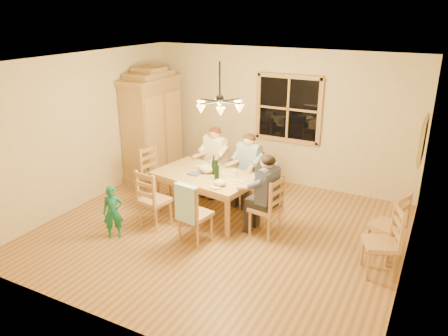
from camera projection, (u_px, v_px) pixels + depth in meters
The scene contains 33 objects.
floor at pixel (220, 231), 7.08m from camera, with size 5.50×5.50×0.00m, color brown.
ceiling at pixel (220, 61), 6.14m from camera, with size 5.50×5.00×0.02m, color white.
wall_back at pixel (279, 117), 8.69m from camera, with size 5.50×0.02×2.70m, color #CEB891.
wall_left at pixel (84, 130), 7.80m from camera, with size 0.02×5.00×2.70m, color #CEB891.
wall_right at pixel (415, 184), 5.42m from camera, with size 0.02×5.00×2.70m, color #CEB891.
window at pixel (288, 109), 8.51m from camera, with size 1.30×0.06×1.30m.
painting at pixel (423, 140), 6.35m from camera, with size 0.06×0.78×0.64m.
chandelier at pixel (220, 105), 6.36m from camera, with size 0.77×0.68×0.71m.
armoire at pixel (153, 128), 9.07m from camera, with size 0.66×1.40×2.30m.
dining_table at pixel (206, 180), 7.43m from camera, with size 1.86×1.30×0.76m.
chair_far_left at pixel (215, 179), 8.41m from camera, with size 0.50×0.48×0.99m.
chair_far_right at pixel (248, 188), 7.98m from camera, with size 0.50×0.48×0.99m.
chair_near_left at pixel (155, 209), 7.18m from camera, with size 0.50×0.48×0.99m.
chair_near_right at pixel (195, 223), 6.70m from camera, with size 0.50×0.48×0.99m.
chair_end_left at pixel (157, 183), 8.22m from camera, with size 0.48×0.50×0.99m.
chair_end_right at pixel (265, 217), 6.89m from camera, with size 0.48×0.50×0.99m.
adult_woman at pixel (215, 153), 8.22m from camera, with size 0.44×0.47×0.87m.
adult_plaid_man at pixel (249, 161), 7.80m from camera, with size 0.44×0.47×0.87m.
adult_slate_man at pixel (266, 186), 6.71m from camera, with size 0.47×0.44×0.87m.
towel at pixel (186, 204), 6.42m from camera, with size 0.38×0.10×0.58m, color #B0DCEF.
wine_bottle_a at pixel (214, 165), 7.33m from camera, with size 0.08×0.08×0.33m, color black.
wine_bottle_b at pixel (217, 170), 7.11m from camera, with size 0.08×0.08×0.33m, color black.
plate_woman at pixel (200, 164), 7.85m from camera, with size 0.26×0.26×0.02m, color white.
plate_plaid at pixel (229, 172), 7.45m from camera, with size 0.26×0.26×0.02m, color white.
plate_slate at pixel (235, 181), 7.06m from camera, with size 0.26×0.26×0.02m, color white.
wine_glass_a at pixel (212, 164), 7.64m from camera, with size 0.06×0.06×0.14m, color silver.
wine_glass_b at pixel (235, 174), 7.18m from camera, with size 0.06×0.06×0.14m, color silver.
cap at pixel (220, 183), 6.89m from camera, with size 0.20×0.20×0.11m, color #C8BB85.
napkin at pixel (194, 174), 7.35m from camera, with size 0.18×0.14×0.03m, color #495B85.
cloth_bundle at pixel (206, 169), 7.42m from camera, with size 0.28×0.22×0.15m, color #BCB188.
child at pixel (113, 212), 6.77m from camera, with size 0.31×0.20×0.85m, color #186F56.
chair_spare_front at pixel (379, 254), 5.87m from camera, with size 0.56×0.57×0.99m.
chair_spare_back at pixel (385, 235), 6.35m from camera, with size 0.54×0.56×0.99m.
Camera 1 is at (2.95, -5.55, 3.43)m, focal length 35.00 mm.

